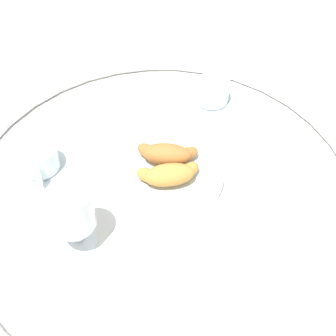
{
  "coord_description": "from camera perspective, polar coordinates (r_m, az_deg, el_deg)",
  "views": [
    {
      "loc": [
        -0.26,
        -0.51,
        0.71
      ],
      "look_at": [
        0.03,
        0.02,
        0.03
      ],
      "focal_mm": 48.75,
      "sensor_mm": 36.0,
      "label": 1
    }
  ],
  "objects": [
    {
      "name": "table_chrome_rim",
      "position": [
        0.9,
        -0.93,
        -2.11
      ],
      "size": [
        0.81,
        0.81,
        0.02
      ],
      "primitive_type": "torus",
      "color": "silver",
      "rests_on": "ground_plane"
    },
    {
      "name": "ground_plane",
      "position": [
        0.91,
        -0.92,
        -2.58
      ],
      "size": [
        2.2,
        2.2,
        0.0
      ],
      "primitive_type": "plane",
      "color": "silver"
    },
    {
      "name": "croissant_large",
      "position": [
        0.89,
        0.14,
        -0.79
      ],
      "size": [
        0.13,
        0.09,
        0.04
      ],
      "color": "#CC893D",
      "rests_on": "pastry_plate"
    },
    {
      "name": "croissant_small",
      "position": [
        0.92,
        -0.14,
        1.81
      ],
      "size": [
        0.12,
        0.11,
        0.04
      ],
      "color": "#AD6B33",
      "rests_on": "pastry_plate"
    },
    {
      "name": "coffee_cup_near",
      "position": [
        0.96,
        -15.72,
        0.8
      ],
      "size": [
        0.14,
        0.14,
        0.06
      ],
      "color": "silver",
      "rests_on": "ground_plane"
    },
    {
      "name": "pastry_plate",
      "position": [
        0.92,
        0.0,
        -0.79
      ],
      "size": [
        0.23,
        0.23,
        0.02
      ],
      "color": "silver",
      "rests_on": "ground_plane"
    },
    {
      "name": "juice_glass_left",
      "position": [
        0.78,
        -11.95,
        -5.37
      ],
      "size": [
        0.08,
        0.08,
        0.14
      ],
      "color": "white",
      "rests_on": "ground_plane"
    },
    {
      "name": "coffee_cup_far",
      "position": [
        1.08,
        5.57,
        9.24
      ],
      "size": [
        0.14,
        0.14,
        0.06
      ],
      "color": "silver",
      "rests_on": "ground_plane"
    }
  ]
}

